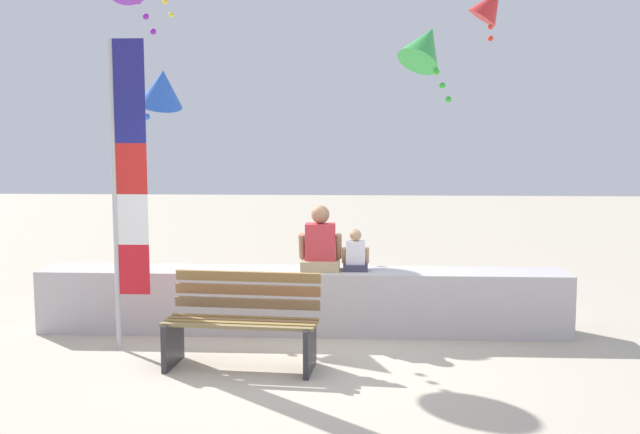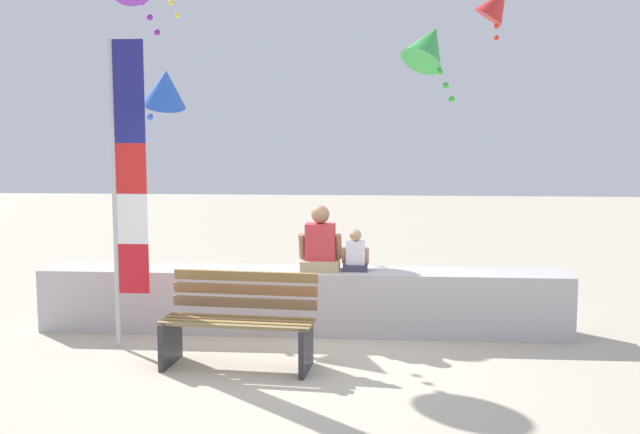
% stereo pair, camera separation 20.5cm
% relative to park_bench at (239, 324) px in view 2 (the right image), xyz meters
% --- Properties ---
extents(ground_plane, '(40.00, 40.00, 0.00)m').
position_rel_park_bench_xyz_m(ground_plane, '(0.48, 0.37, -0.41)').
color(ground_plane, '#BFB29C').
extents(seawall_ledge, '(5.93, 0.62, 0.71)m').
position_rel_park_bench_xyz_m(seawall_ledge, '(0.48, 1.28, -0.05)').
color(seawall_ledge, '#B9B2B5').
rests_on(seawall_ledge, ground).
extents(park_bench, '(1.50, 0.73, 0.88)m').
position_rel_park_bench_xyz_m(park_bench, '(0.00, 0.00, 0.00)').
color(park_bench, olive).
rests_on(park_bench, ground).
extents(person_adult, '(0.48, 0.35, 0.73)m').
position_rel_park_bench_xyz_m(person_adult, '(0.69, 1.27, 0.59)').
color(person_adult, tan).
rests_on(person_adult, seawall_ledge).
extents(person_child, '(0.30, 0.22, 0.46)m').
position_rel_park_bench_xyz_m(person_child, '(1.08, 1.27, 0.48)').
color(person_child, '#36364E').
rests_on(person_child, seawall_ledge).
extents(flag_banner, '(0.37, 0.05, 3.17)m').
position_rel_park_bench_xyz_m(flag_banner, '(-1.26, 0.50, 1.36)').
color(flag_banner, '#B7B7BC').
rests_on(flag_banner, ground).
extents(kite_red, '(0.72, 0.62, 0.90)m').
position_rel_park_bench_xyz_m(kite_red, '(3.09, 4.51, 3.76)').
color(kite_red, red).
extents(kite_blue, '(0.82, 0.86, 0.89)m').
position_rel_park_bench_xyz_m(kite_blue, '(-1.36, 2.35, 2.40)').
color(kite_blue, blue).
extents(kite_green, '(0.94, 0.95, 1.14)m').
position_rel_park_bench_xyz_m(kite_green, '(1.98, 3.01, 2.98)').
color(kite_green, green).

